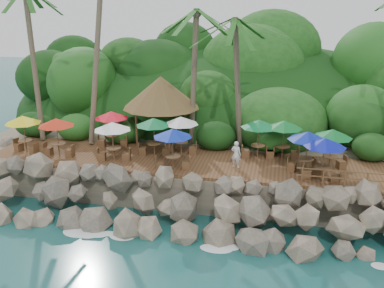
# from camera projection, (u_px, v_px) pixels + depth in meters

# --- Properties ---
(ground) EXTENTS (140.00, 140.00, 0.00)m
(ground) POSITION_uv_depth(u_px,v_px,m) (167.00, 244.00, 21.50)
(ground) COLOR #19514F
(ground) RESTS_ON ground
(land_base) EXTENTS (32.00, 25.20, 2.10)m
(land_base) POSITION_uv_depth(u_px,v_px,m) (217.00, 134.00, 36.03)
(land_base) COLOR gray
(land_base) RESTS_ON ground
(jungle_hill) EXTENTS (44.80, 28.00, 15.40)m
(jungle_hill) POSITION_uv_depth(u_px,v_px,m) (228.00, 123.00, 43.32)
(jungle_hill) COLOR #143811
(jungle_hill) RESTS_ON ground
(seawall) EXTENTS (29.00, 4.00, 2.30)m
(seawall) POSITION_uv_depth(u_px,v_px,m) (177.00, 206.00, 23.00)
(seawall) COLOR gray
(seawall) RESTS_ON ground
(terrace) EXTENTS (26.00, 5.00, 0.20)m
(terrace) POSITION_uv_depth(u_px,v_px,m) (192.00, 162.00, 26.38)
(terrace) COLOR brown
(terrace) RESTS_ON land_base
(jungle_foliage) EXTENTS (44.00, 16.00, 12.00)m
(jungle_foliage) POSITION_uv_depth(u_px,v_px,m) (214.00, 150.00, 35.43)
(jungle_foliage) COLOR #143811
(jungle_foliage) RESTS_ON ground
(foam_line) EXTENTS (25.20, 0.80, 0.06)m
(foam_line) POSITION_uv_depth(u_px,v_px,m) (169.00, 240.00, 21.77)
(foam_line) COLOR white
(foam_line) RESTS_ON ground
(palapa) EXTENTS (5.37, 5.37, 4.60)m
(palapa) POSITION_uv_depth(u_px,v_px,m) (161.00, 92.00, 29.25)
(palapa) COLOR brown
(palapa) RESTS_ON ground
(dining_clusters) EXTENTS (21.46, 5.49, 2.48)m
(dining_clusters) POSITION_uv_depth(u_px,v_px,m) (189.00, 129.00, 25.76)
(dining_clusters) COLOR brown
(dining_clusters) RESTS_ON terrace
(railing) EXTENTS (7.20, 0.10, 1.00)m
(railing) POSITION_uv_depth(u_px,v_px,m) (367.00, 179.00, 22.03)
(railing) COLOR brown
(railing) RESTS_ON terrace
(waiter) EXTENTS (0.68, 0.54, 1.64)m
(waiter) POSITION_uv_depth(u_px,v_px,m) (236.00, 154.00, 25.02)
(waiter) COLOR silver
(waiter) RESTS_ON terrace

